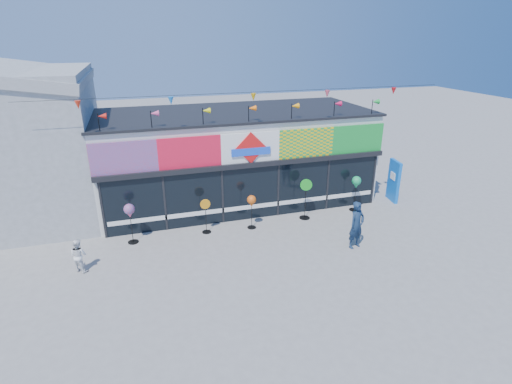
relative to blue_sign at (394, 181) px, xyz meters
name	(u,v)px	position (x,y,z in m)	size (l,w,h in m)	color
ground	(279,258)	(-6.89, -3.39, -0.97)	(80.00, 80.00, 0.00)	slate
kite_shop	(235,156)	(-6.89, 2.55, 1.08)	(16.00, 5.70, 5.31)	silver
blue_sign	(394,181)	(0.00, 0.00, 0.00)	(0.30, 0.98, 1.93)	blue
spinner_0	(130,212)	(-11.71, -0.70, 0.28)	(0.40, 0.40, 1.56)	black
spinner_1	(206,215)	(-8.93, -0.69, -0.23)	(0.40, 0.36, 1.40)	black
spinner_2	(252,202)	(-7.11, -0.83, 0.15)	(0.35, 0.35, 1.40)	black
spinner_3	(306,198)	(-4.71, -0.63, -0.04)	(0.49, 0.45, 1.75)	black
spinner_4	(356,183)	(-2.28, -0.50, 0.30)	(0.40, 0.40, 1.59)	black
adult_man	(357,225)	(-3.94, -3.44, -0.08)	(0.65, 0.42, 1.77)	#152843
child	(79,255)	(-13.39, -2.19, -0.40)	(0.56, 0.32, 1.15)	white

